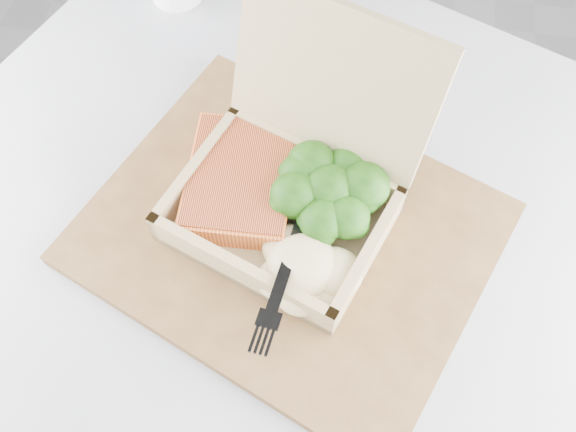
# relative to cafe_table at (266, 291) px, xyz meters

# --- Properties ---
(floor) EXTENTS (4.00, 4.00, 0.00)m
(floor) POSITION_rel_cafe_table_xyz_m (-0.70, 0.51, -0.53)
(floor) COLOR #9C9CA2
(floor) RESTS_ON ground
(cafe_table) EXTENTS (0.98, 0.98, 0.71)m
(cafe_table) POSITION_rel_cafe_table_xyz_m (0.00, 0.00, 0.00)
(cafe_table) COLOR black
(cafe_table) RESTS_ON floor
(serving_tray) EXTENTS (0.47, 0.42, 0.02)m
(serving_tray) POSITION_rel_cafe_table_xyz_m (0.03, -0.01, 0.19)
(serving_tray) COLOR brown
(serving_tray) RESTS_ON cafe_table
(takeout_container) EXTENTS (0.26, 0.26, 0.19)m
(takeout_container) POSITION_rel_cafe_table_xyz_m (0.03, 0.03, 0.25)
(takeout_container) COLOR tan
(takeout_container) RESTS_ON serving_tray
(salmon_fillet) EXTENTS (0.11, 0.14, 0.03)m
(salmon_fillet) POSITION_rel_cafe_table_xyz_m (-0.02, 0.02, 0.22)
(salmon_fillet) COLOR orange
(salmon_fillet) RESTS_ON takeout_container
(broccoli_pile) EXTENTS (0.11, 0.11, 0.04)m
(broccoli_pile) POSITION_rel_cafe_table_xyz_m (0.06, 0.02, 0.23)
(broccoli_pile) COLOR #2B6817
(broccoli_pile) RESTS_ON takeout_container
(mashed_potatoes) EXTENTS (0.11, 0.09, 0.04)m
(mashed_potatoes) POSITION_rel_cafe_table_xyz_m (0.05, -0.06, 0.23)
(mashed_potatoes) COLOR beige
(mashed_potatoes) RESTS_ON takeout_container
(plastic_fork) EXTENTS (0.03, 0.14, 0.02)m
(plastic_fork) POSITION_rel_cafe_table_xyz_m (0.04, -0.05, 0.24)
(plastic_fork) COLOR black
(plastic_fork) RESTS_ON mashed_potatoes
(receipt) EXTENTS (0.16, 0.16, 0.00)m
(receipt) POSITION_rel_cafe_table_xyz_m (0.10, 0.17, 0.18)
(receipt) COLOR white
(receipt) RESTS_ON cafe_table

